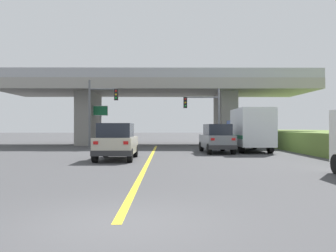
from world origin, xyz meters
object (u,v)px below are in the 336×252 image
Objects in this scene: suv_crossing at (217,138)px; traffic_signal_farside at (99,106)px; box_truck at (250,129)px; suv_lead at (117,141)px; traffic_signal_nearside at (206,110)px; highway_sign at (100,115)px.

traffic_signal_farside is (-9.33, 5.37, 2.63)m from suv_crossing.
suv_crossing is 0.78× the size of traffic_signal_farside.
suv_crossing is 3.08m from box_truck.
traffic_signal_nearside reaches higher than suv_lead.
suv_lead is 8.26m from suv_crossing.
traffic_signal_farside is at bearing -81.35° from highway_sign.
box_truck reaches higher than suv_crossing.
traffic_signal_nearside is 9.37m from traffic_signal_farside.
suv_lead is 0.76× the size of traffic_signal_farside.
highway_sign reaches higher than suv_lead.
box_truck is (8.98, 6.72, 0.63)m from suv_lead.
box_truck is at bearing -34.16° from highway_sign.
suv_crossing is at bearing -44.97° from highway_sign.
suv_lead is 13.37m from traffic_signal_nearside.
box_truck is (2.66, 1.41, 0.63)m from suv_crossing.
traffic_signal_nearside is (6.31, 11.56, 2.27)m from suv_lead.
box_truck is at bearing -18.30° from traffic_signal_farside.
suv_lead is 0.67× the size of box_truck.
suv_lead is at bearing -143.18° from box_truck.
suv_lead is 11.41m from traffic_signal_farside.
box_truck is 15.40m from highway_sign.
highway_sign is at bearing 98.65° from traffic_signal_farside.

